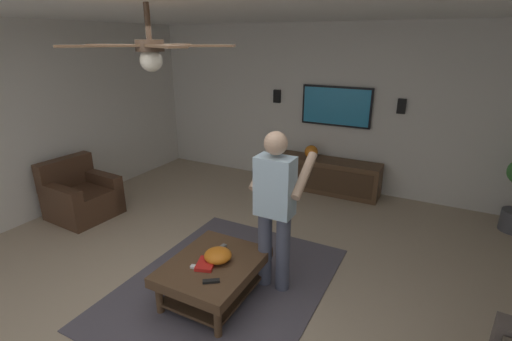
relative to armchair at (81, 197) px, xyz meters
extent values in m
plane|color=tan|center=(-0.87, -2.70, -0.28)|extent=(8.79, 8.79, 0.00)
cube|color=silver|center=(2.84, -2.70, 1.06)|extent=(0.10, 6.63, 2.67)
cube|color=#514C56|center=(-0.43, -2.69, -0.27)|extent=(2.46, 1.91, 0.01)
cube|color=#472D1E|center=(0.00, -0.04, -0.08)|extent=(0.84, 0.84, 0.40)
cube|color=#472D1E|center=(0.02, 0.28, 0.33)|extent=(0.81, 0.22, 0.42)
cube|color=#472D1E|center=(-0.32, -0.02, 0.00)|extent=(0.20, 0.81, 0.56)
cube|color=#472D1E|center=(0.32, -0.06, 0.00)|extent=(0.20, 0.81, 0.56)
cube|color=#513823|center=(-0.63, -2.69, 0.07)|extent=(1.00, 0.80, 0.10)
cylinder|color=#513823|center=(-0.21, -3.01, -0.13)|extent=(0.07, 0.07, 0.30)
cylinder|color=#513823|center=(-0.21, -2.37, -0.13)|extent=(0.07, 0.07, 0.30)
cylinder|color=#513823|center=(-1.05, -3.01, -0.13)|extent=(0.07, 0.07, 0.30)
cylinder|color=#513823|center=(-1.05, -2.37, -0.13)|extent=(0.07, 0.07, 0.30)
cube|color=#452F1E|center=(-0.63, -2.69, -0.18)|extent=(0.88, 0.68, 0.03)
cube|color=#513823|center=(2.51, -2.85, 0.00)|extent=(0.44, 1.70, 0.55)
cube|color=#412C1C|center=(2.29, -2.85, 0.00)|extent=(0.01, 1.56, 0.39)
cube|color=black|center=(2.75, -2.85, 1.11)|extent=(0.05, 1.14, 0.64)
cube|color=teal|center=(2.73, -2.85, 1.11)|extent=(0.01, 1.08, 0.58)
cylinder|color=#4C5166|center=(-0.20, -3.24, 0.13)|extent=(0.14, 0.14, 0.82)
cylinder|color=#4C5166|center=(-0.20, -3.04, 0.13)|extent=(0.14, 0.14, 0.82)
cube|color=silver|center=(-0.20, -3.14, 0.83)|extent=(0.22, 0.36, 0.58)
sphere|color=tan|center=(-0.20, -3.14, 1.25)|extent=(0.22, 0.22, 0.22)
cylinder|color=tan|center=(-0.02, -3.36, 0.92)|extent=(0.48, 0.10, 0.37)
cylinder|color=tan|center=(-0.02, -2.92, 0.92)|extent=(0.48, 0.10, 0.37)
cube|color=white|center=(0.18, -3.14, 0.82)|extent=(0.04, 0.05, 0.16)
ellipsoid|color=orange|center=(-0.59, -2.73, 0.18)|extent=(0.27, 0.27, 0.12)
cube|color=white|center=(-0.78, -2.63, 0.13)|extent=(0.07, 0.16, 0.02)
cube|color=black|center=(-0.90, -2.86, 0.13)|extent=(0.12, 0.15, 0.02)
cube|color=slate|center=(-0.40, -2.63, 0.13)|extent=(0.15, 0.06, 0.02)
cube|color=red|center=(-0.71, -2.67, 0.14)|extent=(0.26, 0.22, 0.04)
sphere|color=orange|center=(2.47, -2.57, 0.38)|extent=(0.22, 0.22, 0.22)
cube|color=black|center=(2.76, -3.84, 1.19)|extent=(0.06, 0.12, 0.22)
cube|color=black|center=(2.76, -1.79, 1.20)|extent=(0.06, 0.12, 0.22)
cylinder|color=#4C3828|center=(-1.06, -2.54, 2.23)|extent=(0.04, 0.04, 0.28)
cylinder|color=#4C3828|center=(-1.06, -2.54, 2.09)|extent=(0.20, 0.20, 0.08)
sphere|color=silver|center=(-1.06, -2.54, 1.99)|extent=(0.16, 0.16, 0.16)
cube|color=brown|center=(-0.75, -2.46, 2.09)|extent=(0.57, 0.26, 0.02)
cube|color=brown|center=(-1.05, -2.22, 2.09)|extent=(0.13, 0.56, 0.02)
cube|color=brown|center=(-1.32, -2.37, 2.09)|extent=(0.53, 0.41, 0.02)
cube|color=brown|center=(-1.23, -2.81, 2.09)|extent=(0.40, 0.54, 0.02)
cube|color=brown|center=(-0.95, -2.84, 2.09)|extent=(0.31, 0.57, 0.02)
camera|label=1|loc=(-3.13, -4.47, 2.13)|focal=25.91mm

